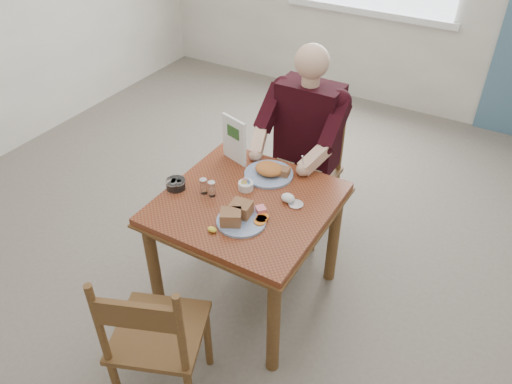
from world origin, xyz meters
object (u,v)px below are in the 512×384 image
Objects in this scene: near_plate at (240,216)px; far_plate at (270,171)px; table at (247,216)px; chair_near at (156,338)px; diner at (304,134)px; chair_far at (306,170)px.

near_plate is 1.06× the size of far_plate.
table is 0.84m from chair_near.
far_plate is (0.00, 1.09, 0.30)m from chair_near.
table is 2.90× the size of far_plate.
diner is 4.37× the size of far_plate.
diner is at bearing 93.95° from near_plate.
chair_near is 0.69× the size of diner.
diner is 0.44m from far_plate.
chair_far is 1.00× the size of chair_near.
chair_near is at bearing -90.23° from diner.
near_plate is at bearing -81.54° from far_plate.
chair_far reaches higher than near_plate.
chair_near is (-0.01, -1.62, 0.00)m from chair_far.
diner reaches higher than chair_far.
chair_far is (0.00, 0.80, -0.16)m from table.
table is at bearing -88.91° from far_plate.
chair_near reaches higher than far_plate.
chair_near is at bearing -90.21° from chair_far.
chair_far is 1.02m from near_plate.
chair_near is 3.00× the size of far_plate.
chair_far is 3.00× the size of far_plate.
diner reaches higher than far_plate.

